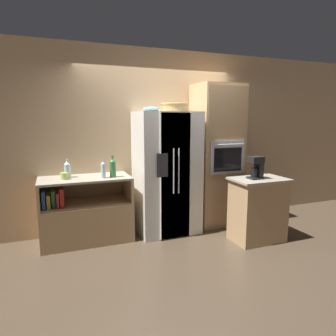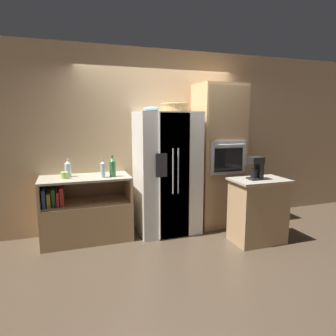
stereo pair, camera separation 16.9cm
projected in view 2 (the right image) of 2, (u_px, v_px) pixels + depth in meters
ground_plane at (166, 231)px, 4.65m from camera, size 20.00×20.00×0.00m
wall_back at (158, 139)px, 4.83m from camera, size 12.00×0.06×2.80m
counter_left at (86, 217)px, 4.30m from camera, size 1.24×0.62×0.92m
refrigerator at (167, 173)px, 4.54m from camera, size 0.91×0.75×1.83m
wall_oven at (218, 156)px, 4.84m from camera, size 0.72×0.67×2.27m
island_counter at (258, 210)px, 4.21m from camera, size 0.77×0.51×0.91m
wicker_basket at (175, 107)px, 4.36m from camera, size 0.40×0.40×0.12m
fruit_bowl at (151, 109)px, 4.38m from camera, size 0.24×0.24×0.08m
bottle_tall at (68, 168)px, 4.21m from camera, size 0.08×0.08×0.26m
bottle_short at (103, 169)px, 4.14m from camera, size 0.06×0.06×0.27m
bottle_wide at (112, 167)px, 4.21m from camera, size 0.09×0.09×0.30m
mug at (65, 175)px, 4.09m from camera, size 0.13×0.10×0.09m
coffee_maker at (257, 167)px, 4.09m from camera, size 0.18×0.16×0.31m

